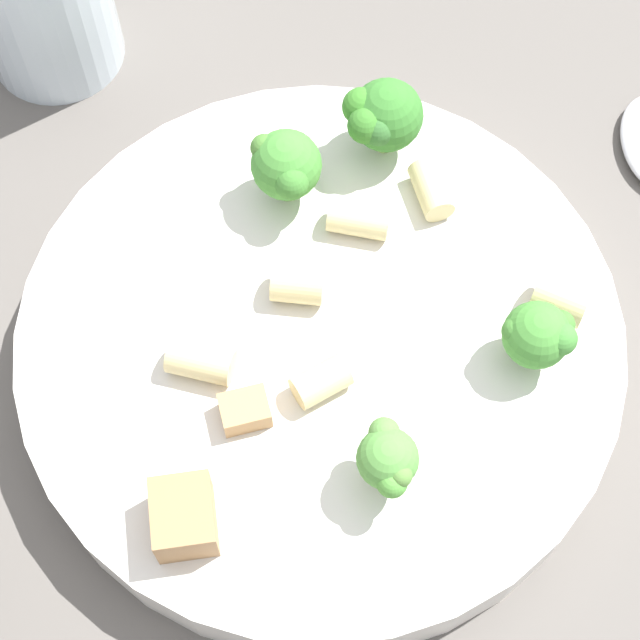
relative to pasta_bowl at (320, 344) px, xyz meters
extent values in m
plane|color=#5B5651|center=(0.00, 0.00, -0.02)|extent=(2.00, 2.00, 0.00)
cylinder|color=silver|center=(0.00, 0.00, 0.00)|extent=(0.26, 0.26, 0.03)
cylinder|color=beige|center=(0.00, 0.00, 0.01)|extent=(0.23, 0.23, 0.01)
torus|color=silver|center=(0.00, 0.00, 0.01)|extent=(0.25, 0.25, 0.00)
cylinder|color=#93B766|center=(0.03, 0.08, 0.02)|extent=(0.01, 0.01, 0.01)
sphere|color=#478E38|center=(0.03, 0.08, 0.03)|extent=(0.03, 0.03, 0.03)
sphere|color=#448132|center=(0.03, 0.09, 0.03)|extent=(0.01, 0.01, 0.01)
sphere|color=#438937|center=(0.03, 0.09, 0.04)|extent=(0.01, 0.01, 0.01)
sphere|color=#438132|center=(0.03, 0.07, 0.04)|extent=(0.01, 0.01, 0.01)
cylinder|color=#93B766|center=(-0.09, 0.05, 0.02)|extent=(0.01, 0.01, 0.01)
sphere|color=#387A2D|center=(-0.09, 0.05, 0.04)|extent=(0.03, 0.03, 0.03)
sphere|color=#356D2F|center=(-0.08, 0.04, 0.04)|extent=(0.01, 0.01, 0.01)
sphere|color=#3A7B2A|center=(-0.08, 0.04, 0.04)|extent=(0.02, 0.02, 0.02)
sphere|color=#3A7F29|center=(-0.09, 0.04, 0.04)|extent=(0.02, 0.02, 0.02)
cylinder|color=#84AD60|center=(0.07, 0.01, 0.02)|extent=(0.01, 0.01, 0.02)
sphere|color=#569942|center=(0.07, 0.01, 0.04)|extent=(0.02, 0.02, 0.02)
sphere|color=#549E3D|center=(0.08, 0.01, 0.04)|extent=(0.01, 0.01, 0.01)
sphere|color=#5A9243|center=(0.06, 0.01, 0.04)|extent=(0.01, 0.01, 0.01)
sphere|color=#58893C|center=(0.08, 0.01, 0.04)|extent=(0.01, 0.01, 0.01)
cylinder|color=#84AD60|center=(-0.07, 0.00, 0.02)|extent=(0.01, 0.01, 0.01)
sphere|color=#478E38|center=(-0.07, 0.00, 0.04)|extent=(0.03, 0.03, 0.03)
sphere|color=#467A31|center=(-0.08, -0.01, 0.04)|extent=(0.01, 0.01, 0.01)
sphere|color=#3F8031|center=(-0.06, 0.00, 0.04)|extent=(0.01, 0.01, 0.01)
cylinder|color=beige|center=(-0.05, 0.06, 0.02)|extent=(0.03, 0.02, 0.01)
cylinder|color=beige|center=(0.01, -0.05, 0.02)|extent=(0.03, 0.03, 0.02)
cylinder|color=beige|center=(-0.02, -0.01, 0.02)|extent=(0.02, 0.03, 0.02)
cylinder|color=beige|center=(0.03, -0.01, 0.02)|extent=(0.02, 0.03, 0.01)
cylinder|color=beige|center=(0.01, 0.10, 0.02)|extent=(0.03, 0.03, 0.02)
cylinder|color=beige|center=(-0.05, 0.03, 0.02)|extent=(0.02, 0.03, 0.01)
cube|color=#A87A4C|center=(0.07, -0.07, 0.02)|extent=(0.03, 0.02, 0.02)
cube|color=tan|center=(0.03, -0.04, 0.02)|extent=(0.02, 0.02, 0.01)
cylinder|color=silver|center=(-0.20, -0.10, 0.01)|extent=(0.06, 0.06, 0.06)
camera|label=1|loc=(0.19, -0.04, 0.42)|focal=60.00mm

